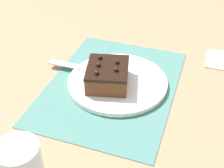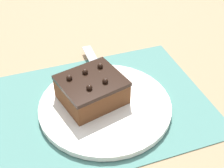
# 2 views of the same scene
# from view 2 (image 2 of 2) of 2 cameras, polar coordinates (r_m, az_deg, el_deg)

# --- Properties ---
(ground_plane) EXTENTS (3.00, 3.00, 0.00)m
(ground_plane) POSITION_cam_2_polar(r_m,az_deg,el_deg) (0.66, -2.39, -4.09)
(ground_plane) COLOR #9E7F5B
(placemat_woven) EXTENTS (0.46, 0.34, 0.00)m
(placemat_woven) POSITION_cam_2_polar(r_m,az_deg,el_deg) (0.66, -2.39, -3.97)
(placemat_woven) COLOR slate
(placemat_woven) RESTS_ON ground_plane
(cake_plate) EXTENTS (0.27, 0.27, 0.01)m
(cake_plate) POSITION_cam_2_polar(r_m,az_deg,el_deg) (0.65, -1.26, -3.97)
(cake_plate) COLOR white
(cake_plate) RESTS_ON placemat_woven
(chocolate_cake) EXTENTS (0.15, 0.14, 0.06)m
(chocolate_cake) POSITION_cam_2_polar(r_m,az_deg,el_deg) (0.64, -3.74, -0.98)
(chocolate_cake) COLOR brown
(chocolate_cake) RESTS_ON cake_plate
(serving_knife) EXTENTS (0.02, 0.24, 0.01)m
(serving_knife) POSITION_cam_2_polar(r_m,az_deg,el_deg) (0.69, -1.12, 0.28)
(serving_knife) COLOR #472D19
(serving_knife) RESTS_ON cake_plate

